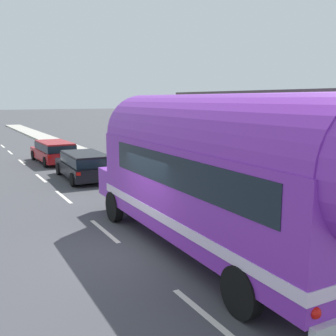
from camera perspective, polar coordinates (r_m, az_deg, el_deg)
ground_plane at (r=10.93m, az=-5.56°, el=-11.73°), size 300.00×300.00×0.00m
lane_markings at (r=23.31m, az=-12.24°, el=-0.29°), size 3.66×80.00×0.01m
sidewalk_slab at (r=21.51m, az=-4.93°, el=-0.75°), size 2.04×90.00×0.15m
painted_bus at (r=9.78m, az=7.45°, el=-0.29°), size 2.71×11.24×4.12m
car_lead at (r=20.46m, az=-11.83°, el=0.59°), size 2.13×4.71×1.37m
car_second at (r=26.27m, az=-15.91°, el=2.43°), size 2.06×4.86×1.37m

